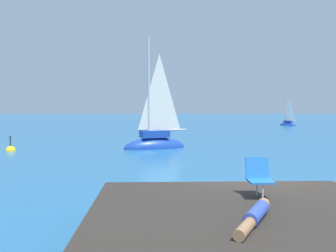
{
  "coord_description": "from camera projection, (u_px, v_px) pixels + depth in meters",
  "views": [
    {
      "loc": [
        -2.36,
        -10.27,
        2.71
      ],
      "look_at": [
        -2.29,
        9.37,
        1.48
      ],
      "focal_mm": 40.52,
      "sensor_mm": 36.0,
      "label": 1
    }
  ],
  "objects": [
    {
      "name": "marker_buoy",
      "position": [
        9.0,
        151.0,
        21.09
      ],
      "size": [
        0.56,
        0.56,
        1.13
      ],
      "color": "yellow",
      "rests_on": "ground"
    },
    {
      "name": "beach_chair",
      "position": [
        257.0,
        176.0,
        7.83
      ],
      "size": [
        0.49,
        0.6,
        0.8
      ],
      "rotation": [
        0.0,
        0.0,
        4.73
      ],
      "color": "blue",
      "rests_on": "shore_ledge"
    },
    {
      "name": "person_sunbather",
      "position": [
        253.0,
        216.0,
        6.15
      ],
      "size": [
        0.92,
        1.63,
        0.25
      ],
      "rotation": [
        0.0,
        0.0,
        4.26
      ],
      "color": "#334CB2",
      "rests_on": "shore_ledge"
    },
    {
      "name": "ground_plane",
      "position": [
        252.0,
        201.0,
        10.43
      ],
      "size": [
        160.0,
        160.0,
        0.0
      ],
      "primitive_type": "plane",
      "color": "#236093"
    },
    {
      "name": "boulder_inland",
      "position": [
        168.0,
        215.0,
        9.15
      ],
      "size": [
        1.41,
        1.36,
        0.74
      ],
      "primitive_type": "cube",
      "rotation": [
        -0.17,
        -0.01,
        2.63
      ],
      "color": "#2D2620",
      "rests_on": "ground"
    },
    {
      "name": "sailboat_near",
      "position": [
        154.0,
        142.0,
        22.35
      ],
      "size": [
        3.96,
        2.49,
        7.14
      ],
      "rotation": [
        0.0,
        0.0,
        3.49
      ],
      "color": "#193D99",
      "rests_on": "ground"
    },
    {
      "name": "shore_ledge",
      "position": [
        239.0,
        227.0,
        7.09
      ],
      "size": [
        5.77,
        4.8,
        0.76
      ],
      "primitive_type": "cube",
      "rotation": [
        0.0,
        0.0,
        0.03
      ],
      "color": "#2D2823",
      "rests_on": "ground"
    },
    {
      "name": "boulder_seaward",
      "position": [
        192.0,
        212.0,
        9.34
      ],
      "size": [
        1.73,
        1.88,
        1.03
      ],
      "primitive_type": "cube",
      "rotation": [
        -0.14,
        0.02,
        1.26
      ],
      "color": "#2E231F",
      "rests_on": "ground"
    },
    {
      "name": "sailboat_far",
      "position": [
        287.0,
        124.0,
        44.22
      ],
      "size": [
        1.98,
        2.0,
        3.99
      ],
      "rotation": [
        0.0,
        0.0,
        2.35
      ],
      "color": "#193D99",
      "rests_on": "ground"
    }
  ]
}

